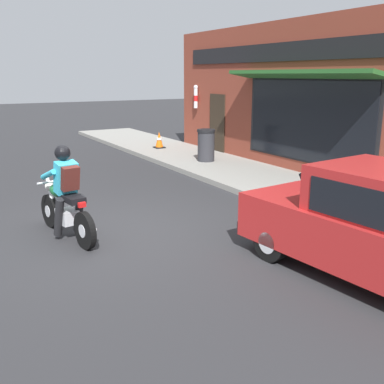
{
  "coord_description": "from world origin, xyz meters",
  "views": [
    {
      "loc": [
        -2.56,
        -7.2,
        2.74
      ],
      "look_at": [
        0.87,
        -1.29,
        0.95
      ],
      "focal_mm": 42.0,
      "sensor_mm": 36.0,
      "label": 1
    }
  ],
  "objects": [
    {
      "name": "sidewalk_curb",
      "position": [
        4.79,
        3.0,
        0.07
      ],
      "size": [
        2.6,
        22.0,
        0.14
      ],
      "primitive_type": "cube",
      "color": "gray",
      "rests_on": "ground"
    },
    {
      "name": "ground_plane",
      "position": [
        0.0,
        0.0,
        0.0
      ],
      "size": [
        80.0,
        80.0,
        0.0
      ],
      "primitive_type": "plane",
      "color": "#2B2B2D"
    },
    {
      "name": "car_hatchback",
      "position": [
        2.49,
        -3.5,
        0.77
      ],
      "size": [
        1.96,
        3.91,
        1.57
      ],
      "color": "black",
      "rests_on": "ground"
    },
    {
      "name": "traffic_cone",
      "position": [
        4.59,
        7.52,
        0.43
      ],
      "size": [
        0.36,
        0.36,
        0.6
      ],
      "color": "black",
      "rests_on": "sidewalk_curb"
    },
    {
      "name": "storefront_building",
      "position": [
        6.31,
        2.94,
        2.11
      ],
      "size": [
        1.25,
        10.66,
        4.2
      ],
      "color": "brown",
      "rests_on": "ground"
    },
    {
      "name": "fire_hydrant",
      "position": [
        4.87,
        -1.81,
        0.57
      ],
      "size": [
        0.36,
        0.24,
        0.88
      ],
      "color": "red",
      "rests_on": "sidewalk_curb"
    },
    {
      "name": "trash_bin",
      "position": [
        4.73,
        4.49,
        0.64
      ],
      "size": [
        0.56,
        0.56,
        0.98
      ],
      "color": "#2D2D33",
      "rests_on": "sidewalk_curb"
    },
    {
      "name": "motorcycle_with_rider",
      "position": [
        -0.73,
        0.24,
        0.68
      ],
      "size": [
        0.67,
        2.01,
        1.62
      ],
      "color": "black",
      "rests_on": "ground"
    }
  ]
}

